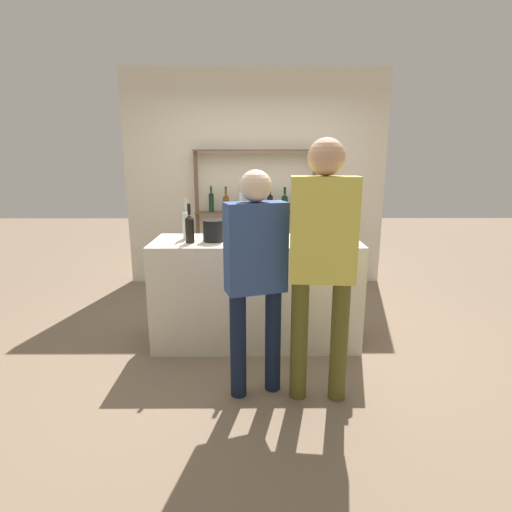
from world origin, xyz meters
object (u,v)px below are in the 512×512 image
Objects in this scene: counter_bottle_4 at (322,223)px; wine_glass at (323,231)px; counter_bottle_3 at (190,228)px; counter_bottle_0 at (353,228)px; customer_right at (323,252)px; counter_bottle_1 at (187,223)px; customer_center at (256,268)px; ice_bucket at (214,231)px; counter_bottle_2 at (250,229)px; cork_jar at (302,234)px.

wine_glass is at bearing -97.32° from counter_bottle_4.
wine_glass is (1.14, -0.06, -0.02)m from counter_bottle_3.
counter_bottle_0 is 0.80m from customer_right.
counter_bottle_1 is 0.20× the size of customer_right.
counter_bottle_0 is at bearing -69.52° from customer_center.
wine_glass is 0.77× the size of ice_bucket.
counter_bottle_2 is at bearing -6.41° from counter_bottle_3.
counter_bottle_4 is at bearing -49.32° from customer_center.
cork_jar is 0.08× the size of customer_center.
customer_center reaches higher than counter_bottle_0.
counter_bottle_3 is at bearing 55.94° from customer_right.
customer_right reaches higher than counter_bottle_3.
customer_right is (1.07, -1.03, -0.03)m from counter_bottle_1.
counter_bottle_1 is 2.77× the size of cork_jar.
counter_bottle_3 is 1.21m from counter_bottle_4.
counter_bottle_2 is 0.34m from ice_bucket.
counter_bottle_2 is at bearing -155.81° from counter_bottle_4.
counter_bottle_4 reaches higher than ice_bucket.
customer_center is at bearing -56.92° from counter_bottle_1.
counter_bottle_1 is 1.48m from customer_right.
cork_jar is at bearing -44.45° from customer_center.
wine_glass is at bearing -57.14° from customer_center.
counter_bottle_4 is (0.67, 0.30, 0.01)m from counter_bottle_2.
counter_bottle_2 is 0.99× the size of counter_bottle_4.
counter_bottle_1 is at bearing 172.58° from cork_jar.
ice_bucket reaches higher than wine_glass.
cork_jar is 0.07× the size of customer_right.
counter_bottle_0 is 2.30× the size of wine_glass.
customer_center reaches higher than wine_glass.
counter_bottle_4 is 0.21× the size of customer_center.
counter_bottle_4 is at bearing 1.91° from counter_bottle_1.
wine_glass is (-0.24, 0.06, -0.03)m from counter_bottle_0.
customer_right is (1.01, -0.83, -0.02)m from counter_bottle_3.
cork_jar is at bearing 7.02° from customer_right.
counter_bottle_2 is 2.19× the size of wine_glass.
cork_jar is (0.46, 0.12, -0.07)m from counter_bottle_2.
cork_jar is 0.92m from customer_center.
customer_right is at bearing -88.28° from cork_jar.
counter_bottle_2 is at bearing -21.71° from ice_bucket.
counter_bottle_0 is 1.47m from counter_bottle_1.
counter_bottle_3 is 0.19× the size of customer_right.
customer_center reaches higher than counter_bottle_4.
wine_glass is at bearing -7.49° from ice_bucket.
counter_bottle_2 is at bearing -24.17° from counter_bottle_1.
counter_bottle_2 reaches higher than ice_bucket.
counter_bottle_4 is at bearing 82.68° from wine_glass.
counter_bottle_0 is 1.05m from customer_center.
customer_right is at bearing -57.41° from counter_bottle_2.
customer_center is (-0.82, -0.64, -0.16)m from counter_bottle_0.
cork_jar is (0.78, -0.00, -0.03)m from ice_bucket.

